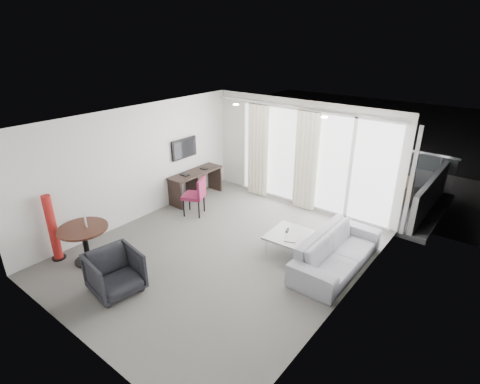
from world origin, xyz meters
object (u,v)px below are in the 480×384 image
Objects in this scene: coffee_table at (291,243)px; rattan_chair_a at (351,185)px; red_lamp at (52,228)px; tub_armchair at (115,273)px; sofa at (337,252)px; round_table at (86,245)px; rattan_chair_b at (396,191)px; desk_chair at (194,196)px; desk at (196,185)px.

rattan_chair_a is (-0.13, 3.21, 0.17)m from coffee_table.
rattan_chair_a is (3.29, 6.18, -0.30)m from red_lamp.
tub_armchair is 3.93m from sofa.
tub_armchair is 3.32m from coffee_table.
rattan_chair_b reaches higher than round_table.
sofa is at bearing -80.38° from rattan_chair_a.
desk_chair is 2.71m from coffee_table.
tub_armchair is (1.03, -2.89, -0.09)m from desk_chair.
sofa is (4.34, 3.06, -0.34)m from red_lamp.
tub_armchair reaches higher than coffee_table.
rattan_chair_a is at bearing 26.55° from desk_chair.
desk_chair is at bearing 28.53° from tub_armchair.
red_lamp reaches higher than tub_armchair.
sofa is at bearing 35.15° from red_lamp.
red_lamp reaches higher than desk.
red_lamp reaches higher than rattan_chair_b.
desk_chair is 2.71m from round_table.
round_table is 7.18m from rattan_chair_b.
sofa reaches higher than coffee_table.
coffee_table is at bearing 95.02° from sofa.
sofa is at bearing -8.66° from desk.
rattan_chair_a is 1.09m from rattan_chair_b.
desk_chair is 1.01× the size of round_table.
sofa is (4.24, -0.65, -0.04)m from desk.
tub_armchair is at bearing -113.30° from rattan_chair_a.
rattan_chair_b is at bearing 74.52° from coffee_table.
coffee_table is 0.94m from sofa.
desk is 5.03m from rattan_chair_b.
rattan_chair_b reaches higher than coffee_table.
desk is 1.18× the size of red_lamp.
rattan_chair_a reaches higher than desk.
sofa is at bearing -23.66° from desk_chair.
round_table is 0.68× the size of red_lamp.
desk is 3.72m from red_lamp.
round_table reaches higher than coffee_table.
tub_armchair is 0.36× the size of sofa.
rattan_chair_b is at bearing -13.67° from tub_armchair.
tub_armchair is 0.97× the size of rattan_chair_b.
tub_armchair is at bearing -65.41° from desk.
tub_armchair reaches higher than round_table.
desk is at bearing -151.16° from rattan_chair_a.
red_lamp is 1.80× the size of rattan_chair_a.
red_lamp is (-0.10, -3.70, 0.30)m from desk.
desk_chair is 3.63m from sofa.
tub_armchair is (1.64, -3.59, -0.00)m from desk.
desk_chair is at bearing -118.68° from rattan_chair_b.
desk_chair is at bearing 179.50° from coffee_table.
red_lamp reaches higher than sofa.
round_table is 3.93m from coffee_table.
desk reaches higher than round_table.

